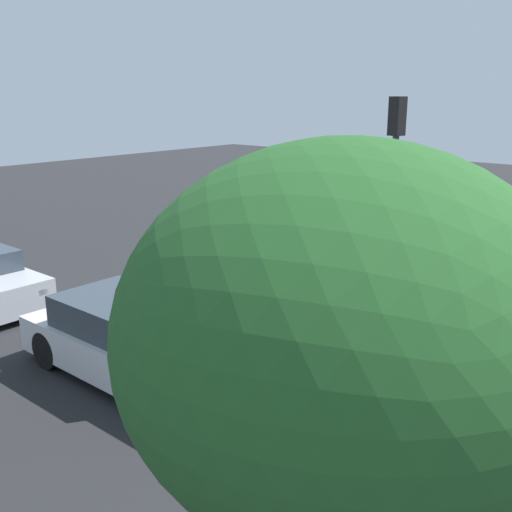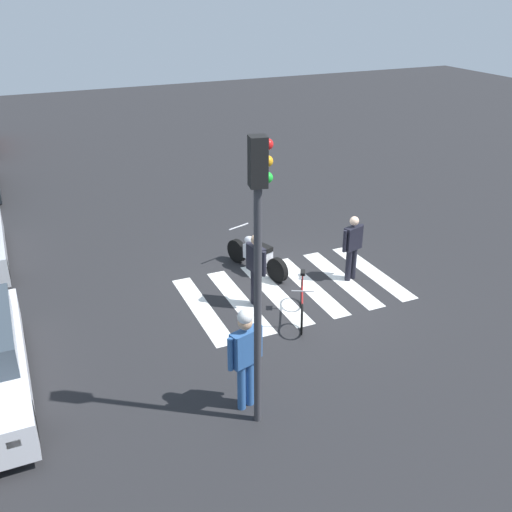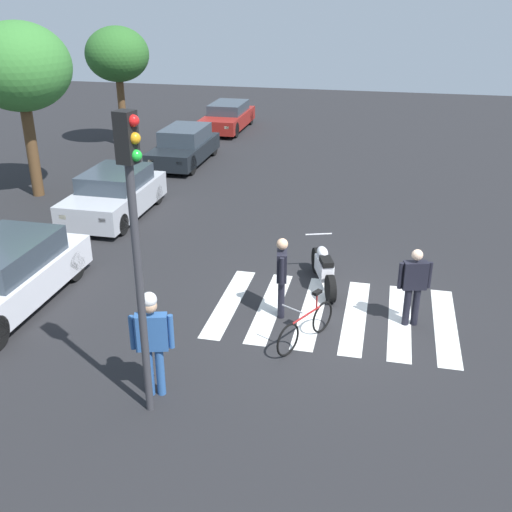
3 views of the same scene
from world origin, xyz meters
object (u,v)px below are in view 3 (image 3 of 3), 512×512
Objects in this scene: pedestrian_bystander at (152,336)px; officer_by_motorcycle at (414,283)px; car_silver_sedan at (115,195)px; car_maroon_wagon at (228,117)px; police_motorcycle at (324,268)px; officer_on_foot at (282,272)px; car_white_van at (3,277)px; traffic_light_pole at (135,226)px; car_black_suv at (184,146)px; leaning_bicycle at (306,326)px.

officer_by_motorcycle is at bearing -51.77° from pedestrian_bystander.
officer_by_motorcycle is 9.65m from car_silver_sedan.
police_motorcycle is at bearing -157.49° from car_maroon_wagon.
car_white_van is (-0.88, 5.77, -0.31)m from officer_on_foot.
pedestrian_bystander is at bearing -117.37° from car_white_van.
officer_by_motorcycle is at bearing -48.13° from traffic_light_pole.
car_black_suv is at bearing 28.05° from officer_on_foot.
pedestrian_bystander is (-2.12, 2.20, 0.76)m from leaning_bicycle.
officer_by_motorcycle is (0.20, -2.60, -0.05)m from officer_on_foot.
car_maroon_wagon is at bearing 26.38° from officer_by_motorcycle.
officer_on_foot is at bearing -129.26° from car_silver_sedan.
officer_on_foot is 1.04× the size of officer_by_motorcycle.
car_maroon_wagon is at bearing -0.80° from car_silver_sedan.
car_silver_sedan is (7.87, 4.33, -0.48)m from pedestrian_bystander.
car_white_van reaches higher than car_black_suv.
officer_on_foot is at bearing 94.44° from officer_by_motorcycle.
car_white_van is 1.03× the size of car_maroon_wagon.
traffic_light_pole is at bearing -163.31° from car_black_suv.
car_white_van is (-1.08, 8.37, -0.26)m from officer_by_motorcycle.
leaning_bicycle is 2.33m from officer_by_motorcycle.
car_maroon_wagon is at bearing 11.74° from pedestrian_bystander.
traffic_light_pole is at bearing -168.32° from car_maroon_wagon.
officer_on_foot reaches higher than leaning_bicycle.
traffic_light_pole is at bearing -152.04° from car_silver_sedan.
pedestrian_bystander is 14.55m from car_black_suv.
leaning_bicycle is at bearing -160.43° from car_maroon_wagon.
leaning_bicycle is at bearing -40.36° from traffic_light_pole.
officer_on_foot is at bearing -151.95° from car_black_suv.
officer_on_foot reaches higher than car_maroon_wagon.
leaning_bicycle is 0.36× the size of car_maroon_wagon.
leaning_bicycle is 0.35× the size of car_white_van.
car_black_suv is at bearing 38.21° from officer_by_motorcycle.
car_white_van is at bearing 58.92° from traffic_light_pole.
pedestrian_bystander is (-3.07, 1.55, 0.14)m from officer_on_foot.
police_motorcycle is at bearing -145.27° from car_black_suv.
officer_by_motorcycle is at bearing -141.79° from car_black_suv.
officer_by_motorcycle is (1.14, -1.95, 0.57)m from leaning_bicycle.
officer_by_motorcycle is 18.71m from car_maroon_wagon.
car_maroon_wagon is (16.76, 8.31, -0.32)m from officer_by_motorcycle.
leaning_bicycle is 8.70m from car_silver_sedan.
leaning_bicycle is 0.40× the size of car_silver_sedan.
leaning_bicycle is 0.38× the size of car_black_suv.
car_silver_sedan is (5.69, 0.11, -0.03)m from car_white_van.
police_motorcycle is 1.24× the size of officer_by_motorcycle.
pedestrian_bystander is 9.00m from car_silver_sedan.
leaning_bicycle is 3.15m from pedestrian_bystander.
car_white_van is at bearing 98.68° from officer_on_foot.
traffic_light_pole is at bearing 139.64° from leaning_bicycle.
police_motorcycle is at bearing -0.82° from leaning_bicycle.
pedestrian_bystander is 20.46m from car_maroon_wagon.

